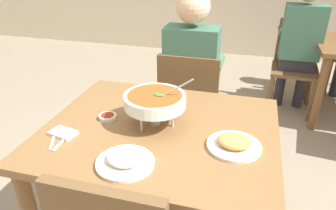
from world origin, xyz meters
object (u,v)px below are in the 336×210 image
object	(u,v)px
curry_bowl	(155,101)
rice_plate	(125,160)
chair_diner_main	(190,103)
appetizer_plate	(234,144)
sauce_dish	(108,117)
diner_main	(192,72)
chair_bg_left	(296,60)
patron_bg_left	(301,39)
dining_table_main	(160,147)

from	to	relation	value
curry_bowl	rice_plate	bearing A→B (deg)	-93.76
rice_plate	chair_diner_main	bearing A→B (deg)	87.08
appetizer_plate	sauce_dish	xyz separation A→B (m)	(-0.65, 0.09, -0.01)
diner_main	sauce_dish	world-z (taller)	diner_main
diner_main	rice_plate	world-z (taller)	diner_main
sauce_dish	appetizer_plate	bearing A→B (deg)	-7.80
curry_bowl	appetizer_plate	world-z (taller)	curry_bowl
chair_diner_main	appetizer_plate	size ratio (longest dim) A/B	3.75
chair_bg_left	patron_bg_left	world-z (taller)	patron_bg_left
diner_main	patron_bg_left	distance (m)	1.39
sauce_dish	chair_bg_left	size ratio (longest dim) A/B	0.10
rice_plate	sauce_dish	bearing A→B (deg)	125.23
chair_diner_main	chair_bg_left	bearing A→B (deg)	55.58
chair_diner_main	appetizer_plate	world-z (taller)	chair_diner_main
dining_table_main	appetizer_plate	world-z (taller)	appetizer_plate
dining_table_main	diner_main	distance (m)	0.80
rice_plate	curry_bowl	bearing A→B (deg)	86.24
diner_main	chair_bg_left	distance (m)	1.47
chair_diner_main	diner_main	xyz separation A→B (m)	(0.00, 0.03, 0.24)
chair_diner_main	sauce_dish	xyz separation A→B (m)	(-0.28, -0.74, 0.25)
curry_bowl	chair_bg_left	xyz separation A→B (m)	(0.87, 1.95, -0.37)
chair_diner_main	chair_bg_left	world-z (taller)	same
curry_bowl	chair_diner_main	bearing A→B (deg)	87.48
sauce_dish	dining_table_main	bearing A→B (deg)	-2.87
curry_bowl	sauce_dish	size ratio (longest dim) A/B	3.69
chair_bg_left	sauce_dish	bearing A→B (deg)	-119.71
diner_main	patron_bg_left	xyz separation A→B (m)	(0.83, 1.12, 0.00)
dining_table_main	chair_diner_main	xyz separation A→B (m)	(-0.00, 0.76, -0.13)
dining_table_main	chair_diner_main	distance (m)	0.77
diner_main	chair_bg_left	world-z (taller)	diner_main
chair_bg_left	patron_bg_left	xyz separation A→B (m)	(-0.00, -0.07, 0.24)
appetizer_plate	chair_bg_left	distance (m)	2.12
dining_table_main	curry_bowl	distance (m)	0.24
dining_table_main	chair_diner_main	bearing A→B (deg)	90.00
patron_bg_left	chair_bg_left	bearing A→B (deg)	86.05
diner_main	patron_bg_left	bearing A→B (deg)	53.35
appetizer_plate	chair_bg_left	xyz separation A→B (m)	(0.47, 2.05, -0.26)
rice_plate	appetizer_plate	bearing A→B (deg)	29.60
chair_diner_main	sauce_dish	world-z (taller)	chair_diner_main
sauce_dish	chair_bg_left	xyz separation A→B (m)	(1.12, 1.96, -0.25)
diner_main	curry_bowl	world-z (taller)	diner_main
appetizer_plate	chair_diner_main	bearing A→B (deg)	113.56
diner_main	curry_bowl	size ratio (longest dim) A/B	3.94
appetizer_plate	chair_bg_left	bearing A→B (deg)	77.03
curry_bowl	appetizer_plate	bearing A→B (deg)	-14.50
appetizer_plate	sauce_dish	size ratio (longest dim) A/B	2.67
chair_bg_left	chair_diner_main	bearing A→B (deg)	-124.42
chair_bg_left	diner_main	bearing A→B (deg)	-125.15
diner_main	sauce_dish	size ratio (longest dim) A/B	14.56
diner_main	rice_plate	xyz separation A→B (m)	(-0.05, -1.10, 0.02)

